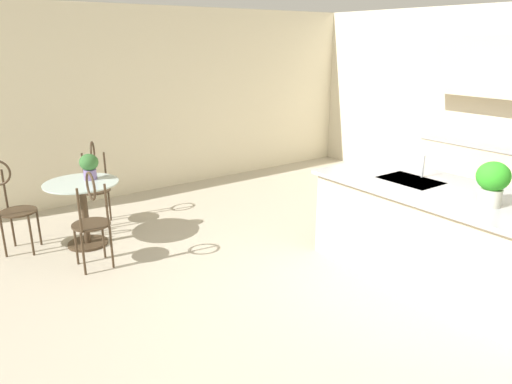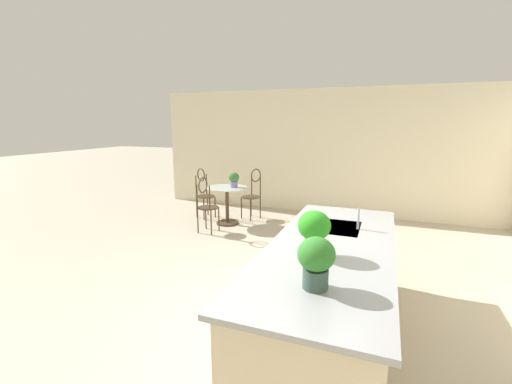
# 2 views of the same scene
# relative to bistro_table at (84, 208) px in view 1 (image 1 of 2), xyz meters

# --- Properties ---
(ground_plane) EXTENTS (40.00, 40.00, 0.00)m
(ground_plane) POSITION_rel_bistro_table_xyz_m (2.68, 1.62, -0.45)
(ground_plane) COLOR #B2A893
(wall_left_window) EXTENTS (0.12, 7.80, 2.70)m
(wall_left_window) POSITION_rel_bistro_table_xyz_m (-1.58, 1.62, 0.90)
(wall_left_window) COLOR beige
(wall_left_window) RESTS_ON ground
(kitchen_island) EXTENTS (2.80, 1.06, 0.92)m
(kitchen_island) POSITION_rel_bistro_table_xyz_m (2.98, 2.47, 0.02)
(kitchen_island) COLOR beige
(kitchen_island) RESTS_ON ground
(back_counter_run) EXTENTS (2.44, 0.64, 1.52)m
(back_counter_run) POSITION_rel_bistro_table_xyz_m (2.28, 4.83, 0.05)
(back_counter_run) COLOR beige
(back_counter_run) RESTS_ON ground
(bistro_table) EXTENTS (0.80, 0.80, 0.74)m
(bistro_table) POSITION_rel_bistro_table_xyz_m (0.00, 0.00, 0.00)
(bistro_table) COLOR #3D2D1E
(bistro_table) RESTS_ON ground
(chair_near_window) EXTENTS (0.51, 0.52, 1.04)m
(chair_near_window) POSITION_rel_bistro_table_xyz_m (-0.27, -0.67, 0.13)
(chair_near_window) COLOR #3D2D1E
(chair_near_window) RESTS_ON ground
(chair_by_island) EXTENTS (0.52, 0.50, 1.04)m
(chair_by_island) POSITION_rel_bistro_table_xyz_m (-0.58, 0.32, 0.13)
(chair_by_island) COLOR #3D2D1E
(chair_by_island) RESTS_ON ground
(chair_toward_desk) EXTENTS (0.49, 0.39, 1.04)m
(chair_toward_desk) POSITION_rel_bistro_table_xyz_m (0.65, -0.10, 0.13)
(chair_toward_desk) COLOR #3D2D1E
(chair_toward_desk) RESTS_ON ground
(sink_faucet) EXTENTS (0.02, 0.02, 0.22)m
(sink_faucet) POSITION_rel_bistro_table_xyz_m (2.43, 2.65, 0.58)
(sink_faucet) COLOR #B2B5BA
(sink_faucet) RESTS_ON kitchen_island
(potted_plant_on_table) EXTENTS (0.21, 0.21, 0.29)m
(potted_plant_on_table) POSITION_rel_bistro_table_xyz_m (-0.06, 0.13, 0.46)
(potted_plant_on_table) COLOR #7A669E
(potted_plant_on_table) RESTS_ON bistro_table
(potted_plant_counter_near) EXTENTS (0.26, 0.26, 0.37)m
(potted_plant_counter_near) POSITION_rel_bistro_table_xyz_m (3.28, 2.37, 0.69)
(potted_plant_counter_near) COLOR beige
(potted_plant_counter_near) RESTS_ON kitchen_island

